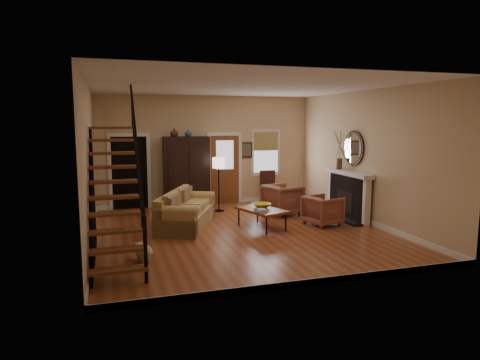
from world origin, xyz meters
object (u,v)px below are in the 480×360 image
object	(u,v)px
armoire	(186,172)
side_chair	(270,188)
floor_lamp	(219,185)
armchair_left	(323,210)
armchair_right	(282,200)
coffee_table	(262,219)
sofa	(187,211)

from	to	relation	value
armoire	side_chair	xyz separation A→B (m)	(2.55, -0.20, -0.54)
floor_lamp	side_chair	xyz separation A→B (m)	(1.78, 0.60, -0.25)
armchair_left	floor_lamp	xyz separation A→B (m)	(-2.06, 2.29, 0.40)
armchair_right	side_chair	distance (m)	1.53
armchair_left	coffee_table	bearing A→B (deg)	71.91
coffee_table	floor_lamp	bearing A→B (deg)	102.58
sofa	floor_lamp	distance (m)	2.04
sofa	side_chair	size ratio (longest dim) A/B	2.17
armchair_left	armchair_right	xyz separation A→B (m)	(-0.49, 1.39, 0.05)
coffee_table	side_chair	size ratio (longest dim) A/B	1.21
armoire	floor_lamp	xyz separation A→B (m)	(0.77, -0.80, -0.29)
side_chair	coffee_table	bearing A→B (deg)	-114.66
coffee_table	armchair_left	distance (m)	1.57
armoire	side_chair	bearing A→B (deg)	-4.48
armoire	armchair_left	size ratio (longest dim) A/B	2.65
armchair_left	floor_lamp	world-z (taller)	floor_lamp
armoire	armchair_right	size ratio (longest dim) A/B	2.31
sofa	armchair_left	bearing A→B (deg)	12.73
sofa	coffee_table	xyz separation A→B (m)	(1.70, -0.60, -0.18)
armoire	side_chair	size ratio (longest dim) A/B	2.06
coffee_table	armoire	bearing A→B (deg)	112.84
sofa	armoire	bearing A→B (deg)	104.50
sofa	side_chair	bearing A→B (deg)	61.18
armoire	floor_lamp	bearing A→B (deg)	-46.07
sofa	floor_lamp	world-z (taller)	floor_lamp
armchair_right	side_chair	size ratio (longest dim) A/B	0.89
coffee_table	floor_lamp	world-z (taller)	floor_lamp
side_chair	floor_lamp	bearing A→B (deg)	-161.25
armoire	sofa	distance (m)	2.53
armchair_right	floor_lamp	size ratio (longest dim) A/B	0.59
armchair_left	armchair_right	distance (m)	1.47
side_chair	armoire	bearing A→B (deg)	175.52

